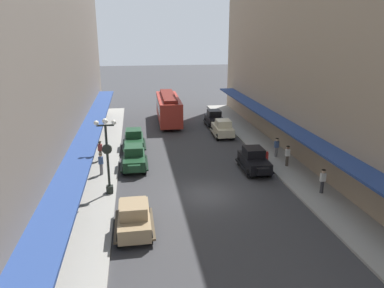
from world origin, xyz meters
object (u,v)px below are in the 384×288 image
at_px(parked_car_1, 223,128).
at_px(parked_car_4, 214,118).
at_px(fire_hydrant, 267,156).
at_px(pedestrian_2, 276,147).
at_px(pedestrian_3, 66,223).
at_px(pedestrian_5, 323,181).
at_px(pedestrian_4, 101,164).
at_px(lamp_post_with_clock, 107,153).
at_px(parked_car_0, 134,216).
at_px(parked_car_3, 254,159).
at_px(pedestrian_0, 100,151).
at_px(parked_car_2, 134,139).
at_px(pedestrian_1, 287,156).
at_px(streetcar, 168,107).
at_px(parked_car_5, 134,157).

height_order(parked_car_1, parked_car_4, same).
bearing_deg(fire_hydrant, pedestrian_2, 35.82).
relative_size(pedestrian_3, pedestrian_5, 1.00).
bearing_deg(pedestrian_4, lamp_post_with_clock, -76.95).
distance_m(parked_car_0, parked_car_1, 20.24).
height_order(parked_car_3, pedestrian_0, parked_car_3).
distance_m(pedestrian_2, pedestrian_3, 19.11).
xyz_separation_m(parked_car_2, pedestrian_1, (12.22, -6.98, 0.07)).
height_order(parked_car_1, pedestrian_1, parked_car_1).
bearing_deg(parked_car_4, pedestrian_1, -78.59).
bearing_deg(pedestrian_1, parked_car_3, -174.87).
bearing_deg(fire_hydrant, lamp_post_with_clock, -160.41).
relative_size(streetcar, pedestrian_1, 5.78).
bearing_deg(pedestrian_3, streetcar, 72.80).
relative_size(parked_car_1, lamp_post_with_clock, 0.83).
bearing_deg(parked_car_4, parked_car_1, -91.27).
bearing_deg(parked_car_0, pedestrian_4, 105.70).
height_order(fire_hydrant, pedestrian_2, pedestrian_2).
distance_m(parked_car_1, pedestrian_1, 10.23).
relative_size(parked_car_1, parked_car_2, 1.00).
distance_m(streetcar, fire_hydrant, 16.79).
distance_m(fire_hydrant, pedestrian_1, 1.92).
xyz_separation_m(parked_car_2, pedestrian_5, (12.46, -12.29, 0.07)).
bearing_deg(parked_car_0, streetcar, 80.27).
bearing_deg(pedestrian_4, pedestrian_5, -20.98).
height_order(pedestrian_0, pedestrian_3, same).
distance_m(fire_hydrant, pedestrian_3, 17.73).
relative_size(parked_car_2, pedestrian_2, 2.55).
height_order(parked_car_0, pedestrian_1, parked_car_0).
xyz_separation_m(pedestrian_3, pedestrian_4, (1.11, 8.91, 0.00)).
bearing_deg(pedestrian_1, parked_car_4, 101.41).
height_order(streetcar, pedestrian_3, streetcar).
distance_m(fire_hydrant, pedestrian_4, 13.61).
height_order(parked_car_2, pedestrian_1, parked_car_2).
relative_size(parked_car_2, pedestrian_5, 2.55).
bearing_deg(pedestrian_5, parked_car_4, 99.07).
relative_size(parked_car_1, parked_car_3, 1.00).
xyz_separation_m(parked_car_5, pedestrian_0, (-2.81, 1.94, 0.07)).
distance_m(parked_car_0, parked_car_5, 9.98).
relative_size(parked_car_5, streetcar, 0.44).
height_order(parked_car_4, lamp_post_with_clock, lamp_post_with_clock).
distance_m(pedestrian_1, pedestrian_2, 2.28).
height_order(parked_car_0, pedestrian_5, parked_car_0).
relative_size(parked_car_1, fire_hydrant, 5.22).
xyz_separation_m(parked_car_4, pedestrian_2, (2.86, -12.07, 0.07)).
bearing_deg(parked_car_5, pedestrian_5, -29.65).
bearing_deg(pedestrian_4, parked_car_2, 69.13).
bearing_deg(pedestrian_4, parked_car_0, -74.30).
height_order(parked_car_5, pedestrian_3, parked_car_5).
height_order(lamp_post_with_clock, pedestrian_2, lamp_post_with_clock).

